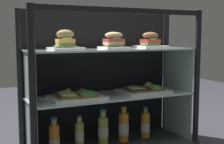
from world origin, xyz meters
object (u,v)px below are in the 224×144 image
open_sandwich_tray_far_left (76,96)px  juice_bottle_front_right_end (79,134)px  plated_roll_sandwich_near_right_corner (65,43)px  juice_bottle_back_center (54,139)px  plated_roll_sandwich_near_left_corner (150,42)px  plated_roll_sandwich_far_left (114,42)px  juice_bottle_back_right (103,130)px  juice_bottle_back_left (124,127)px  open_sandwich_tray_left_of_center (144,89)px  juice_bottle_front_fourth (145,125)px

open_sandwich_tray_far_left → juice_bottle_front_right_end: size_ratio=1.48×
plated_roll_sandwich_near_right_corner → juice_bottle_back_center: bearing=158.3°
plated_roll_sandwich_near_left_corner → plated_roll_sandwich_far_left: bearing=-171.4°
juice_bottle_back_right → plated_roll_sandwich_near_right_corner: bearing=-168.9°
juice_bottle_front_right_end → juice_bottle_back_center: bearing=-174.6°
juice_bottle_back_left → open_sandwich_tray_left_of_center: bearing=-11.5°
plated_roll_sandwich_near_left_corner → open_sandwich_tray_left_of_center: 0.34m
plated_roll_sandwich_near_right_corner → juice_bottle_back_right: (0.28, 0.05, -0.60)m
plated_roll_sandwich_near_left_corner → plated_roll_sandwich_near_right_corner: bearing=-176.0°
juice_bottle_back_center → plated_roll_sandwich_near_right_corner: bearing=-21.7°
juice_bottle_back_center → open_sandwich_tray_far_left: bearing=-14.3°
open_sandwich_tray_far_left → juice_bottle_back_left: bearing=8.4°
juice_bottle_back_right → juice_bottle_front_fourth: bearing=0.4°
plated_roll_sandwich_near_right_corner → juice_bottle_front_right_end: (0.10, 0.05, -0.60)m
open_sandwich_tray_far_left → juice_bottle_back_left: (0.37, 0.05, -0.26)m
juice_bottle_back_center → juice_bottle_front_right_end: bearing=5.4°
juice_bottle_back_right → open_sandwich_tray_far_left: bearing=-164.2°
juice_bottle_back_center → juice_bottle_back_right: juice_bottle_back_right is taller
open_sandwich_tray_far_left → juice_bottle_back_right: bearing=15.8°
juice_bottle_back_left → juice_bottle_front_right_end: bearing=-179.4°
plated_roll_sandwich_far_left → juice_bottle_back_left: (0.10, 0.05, -0.60)m
plated_roll_sandwich_far_left → plated_roll_sandwich_near_left_corner: plated_roll_sandwich_near_left_corner is taller
juice_bottle_back_right → juice_bottle_back_left: 0.16m
open_sandwich_tray_left_of_center → juice_bottle_back_left: 0.30m
plated_roll_sandwich_near_right_corner → plated_roll_sandwich_far_left: bearing=-0.3°
juice_bottle_front_fourth → open_sandwich_tray_left_of_center: bearing=-135.3°
open_sandwich_tray_far_left → juice_bottle_back_left: open_sandwich_tray_far_left is taller
juice_bottle_back_right → juice_bottle_front_fourth: (0.34, 0.00, -0.01)m
juice_bottle_back_right → plated_roll_sandwich_near_left_corner: bearing=-1.4°
open_sandwich_tray_left_of_center → juice_bottle_back_right: size_ratio=1.39×
juice_bottle_back_center → plated_roll_sandwich_far_left: bearing=-4.4°
plated_roll_sandwich_near_right_corner → juice_bottle_back_right: bearing=11.1°
plated_roll_sandwich_far_left → juice_bottle_back_center: plated_roll_sandwich_far_left is taller
plated_roll_sandwich_near_right_corner → plated_roll_sandwich_far_left: 0.33m
plated_roll_sandwich_far_left → open_sandwich_tray_far_left: plated_roll_sandwich_far_left is taller
plated_roll_sandwich_near_left_corner → juice_bottle_front_right_end: 0.81m
juice_bottle_front_right_end → juice_bottle_front_fourth: bearing=1.2°
juice_bottle_front_right_end → juice_bottle_front_fourth: 0.52m
plated_roll_sandwich_near_left_corner → juice_bottle_front_fourth: size_ratio=0.85×
plated_roll_sandwich_far_left → open_sandwich_tray_left_of_center: bearing=4.9°
plated_roll_sandwich_near_left_corner → juice_bottle_back_left: (-0.21, 0.00, -0.60)m
juice_bottle_front_fourth → juice_bottle_back_left: bearing=-177.6°
juice_bottle_back_left → open_sandwich_tray_far_left: bearing=-171.6°
plated_roll_sandwich_far_left → juice_bottle_front_fourth: bearing=11.5°
open_sandwich_tray_far_left → juice_bottle_front_fourth: 0.62m
plated_roll_sandwich_near_left_corner → juice_bottle_back_left: bearing=179.0°
juice_bottle_back_center → juice_bottle_back_right: (0.35, 0.03, 0.01)m
juice_bottle_back_left → juice_bottle_front_fourth: 0.18m
plated_roll_sandwich_near_right_corner → juice_bottle_back_left: size_ratio=0.78×
plated_roll_sandwich_near_right_corner → plated_roll_sandwich_far_left: plated_roll_sandwich_near_right_corner is taller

